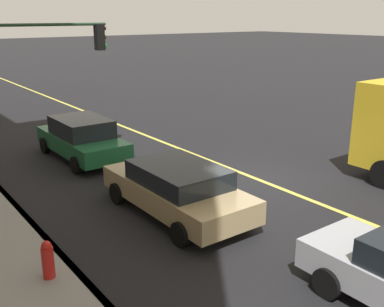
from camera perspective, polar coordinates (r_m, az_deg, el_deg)
The scene contains 7 objects.
ground at distance 14.98m, azimuth 8.00°, elevation -3.16°, with size 200.00×200.00×0.00m, color black.
curb_edge at distance 11.53m, azimuth -18.23°, elevation -9.87°, with size 80.00×0.16×0.15m, color slate.
lane_stripe_center at distance 14.98m, azimuth 8.00°, elevation -3.14°, with size 80.00×0.16×0.01m, color #D8CC4C.
car_tan at distance 12.06m, azimuth -1.89°, elevation -4.33°, with size 4.71×2.12×1.38m.
car_green at distance 17.21m, azimuth -13.64°, elevation 1.92°, with size 4.55×1.98×1.53m.
traffic_light_mast at distance 16.02m, azimuth -19.88°, elevation 10.47°, with size 0.28×4.96×5.11m.
fire_hydrant at distance 9.58m, azimuth -17.59°, elevation -12.95°, with size 0.24×0.24×0.94m.
Camera 1 is at (-9.94, 9.97, 5.12)m, focal length 42.55 mm.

